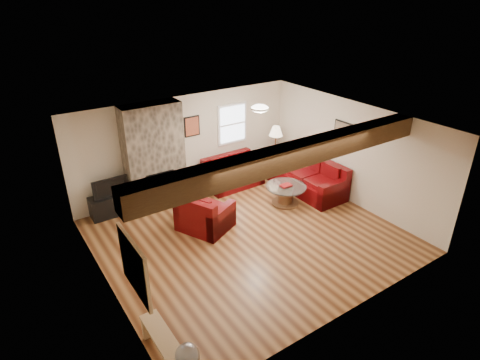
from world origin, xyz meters
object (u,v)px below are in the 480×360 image
at_px(sofa_three, 305,174).
at_px(coffee_table, 285,195).
at_px(loveseat, 233,172).
at_px(tv_cabinet, 112,205).
at_px(armchair_red, 205,211).
at_px(television, 109,186).
at_px(floor_lamp, 276,134).

distance_m(sofa_three, coffee_table, 0.99).
distance_m(loveseat, tv_cabinet, 3.20).
bearing_deg(coffee_table, armchair_red, 175.98).
relative_size(sofa_three, television, 2.80).
distance_m(loveseat, television, 3.22).
bearing_deg(armchair_red, floor_lamp, -91.96).
height_order(armchair_red, tv_cabinet, armchair_red).
height_order(sofa_three, television, television).
height_order(sofa_three, armchair_red, sofa_three).
bearing_deg(floor_lamp, sofa_three, -83.96).
height_order(tv_cabinet, floor_lamp, floor_lamp).
bearing_deg(armchair_red, loveseat, -74.85).
height_order(coffee_table, tv_cabinet, coffee_table).
bearing_deg(floor_lamp, armchair_red, -156.57).
distance_m(coffee_table, television, 4.17).
height_order(coffee_table, television, television).
bearing_deg(floor_lamp, coffee_table, -118.94).
bearing_deg(loveseat, floor_lamp, -6.85).
height_order(sofa_three, coffee_table, sofa_three).
relative_size(television, floor_lamp, 0.55).
relative_size(sofa_three, coffee_table, 2.28).
bearing_deg(armchair_red, sofa_three, -112.38).
bearing_deg(tv_cabinet, floor_lamp, -5.52).
bearing_deg(television, coffee_table, -26.87).
xyz_separation_m(coffee_table, television, (-3.70, 1.87, 0.49)).
relative_size(sofa_three, tv_cabinet, 2.25).
height_order(loveseat, armchair_red, armchair_red).
distance_m(tv_cabinet, television, 0.49).
distance_m(armchair_red, tv_cabinet, 2.30).
distance_m(sofa_three, loveseat, 1.90).
bearing_deg(coffee_table, sofa_three, 19.00).
bearing_deg(tv_cabinet, sofa_three, -18.67).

